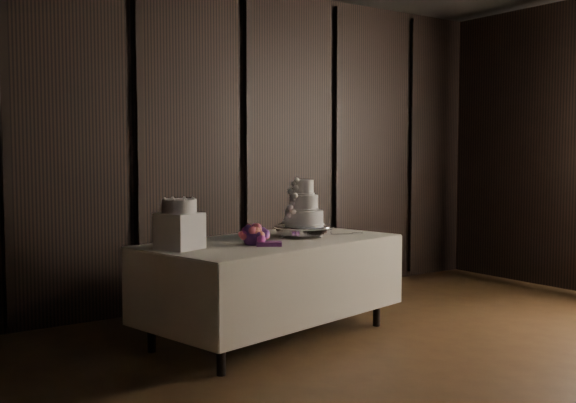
{
  "coord_description": "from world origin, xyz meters",
  "views": [
    {
      "loc": [
        -3.38,
        -2.06,
        1.42
      ],
      "look_at": [
        -0.42,
        2.2,
        1.05
      ],
      "focal_mm": 42.0,
      "sensor_mm": 36.0,
      "label": 1
    }
  ],
  "objects": [
    {
      "name": "display_table",
      "position": [
        -0.57,
        2.2,
        0.42
      ],
      "size": [
        2.16,
        1.43,
        0.76
      ],
      "rotation": [
        0.0,
        0.0,
        0.21
      ],
      "color": "silver",
      "rests_on": "ground"
    },
    {
      "name": "cake_stand",
      "position": [
        -0.24,
        2.23,
        0.81
      ],
      "size": [
        0.63,
        0.63,
        0.09
      ],
      "primitive_type": "cylinder",
      "rotation": [
        0.0,
        0.0,
        0.38
      ],
      "color": "silver",
      "rests_on": "display_table"
    },
    {
      "name": "wedding_cake",
      "position": [
        -0.27,
        2.22,
        0.99
      ],
      "size": [
        0.33,
        0.3,
        0.36
      ],
      "rotation": [
        0.0,
        0.0,
        0.0
      ],
      "color": "white",
      "rests_on": "cake_stand"
    },
    {
      "name": "bouquet",
      "position": [
        -0.82,
        2.07,
        0.82
      ],
      "size": [
        0.45,
        0.49,
        0.19
      ],
      "primitive_type": null,
      "rotation": [
        0.0,
        0.0,
        -0.56
      ],
      "color": "#CA4959",
      "rests_on": "display_table"
    },
    {
      "name": "box_pedestal",
      "position": [
        -1.36,
        2.17,
        0.89
      ],
      "size": [
        0.34,
        0.34,
        0.25
      ],
      "primitive_type": "cube",
      "rotation": [
        0.0,
        0.0,
        0.37
      ],
      "color": "white",
      "rests_on": "display_table"
    },
    {
      "name": "small_cake",
      "position": [
        -1.36,
        2.17,
        1.06
      ],
      "size": [
        0.27,
        0.27,
        0.1
      ],
      "primitive_type": "cylinder",
      "rotation": [
        0.0,
        0.0,
        -0.16
      ],
      "color": "white",
      "rests_on": "box_pedestal"
    },
    {
      "name": "cake_knife",
      "position": [
        0.03,
        2.17,
        0.77
      ],
      "size": [
        0.35,
        0.16,
        0.01
      ],
      "primitive_type": "cube",
      "rotation": [
        0.0,
        0.0,
        -0.38
      ],
      "color": "silver",
      "rests_on": "display_table"
    }
  ]
}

